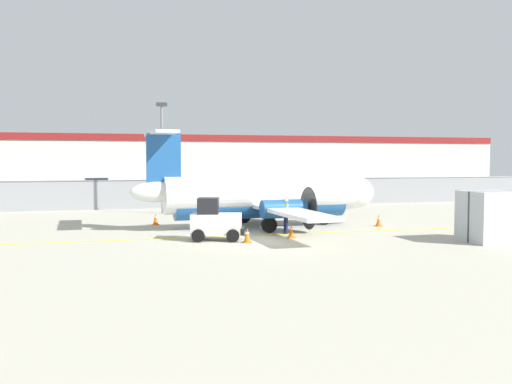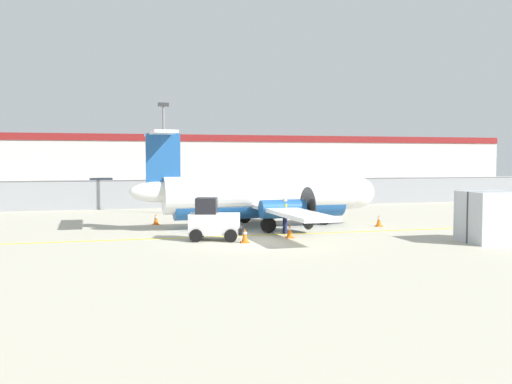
% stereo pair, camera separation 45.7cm
% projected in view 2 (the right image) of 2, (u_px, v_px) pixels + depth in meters
% --- Properties ---
extents(ground_plane, '(140.00, 140.00, 0.01)m').
position_uv_depth(ground_plane, '(251.00, 235.00, 26.70)').
color(ground_plane, '#B2AD99').
extents(perimeter_fence, '(98.00, 0.10, 2.10)m').
position_uv_depth(perimeter_fence, '(198.00, 192.00, 42.09)').
color(perimeter_fence, gray).
rests_on(perimeter_fence, ground).
extents(parking_lot_strip, '(98.00, 17.00, 0.12)m').
position_uv_depth(parking_lot_strip, '(179.00, 197.00, 53.26)').
color(parking_lot_strip, '#38383A').
rests_on(parking_lot_strip, ground).
extents(background_building, '(91.00, 8.10, 6.50)m').
position_uv_depth(background_building, '(161.00, 162.00, 70.93)').
color(background_building, beige).
rests_on(background_building, ground).
extents(commuter_airplane, '(13.32, 16.04, 4.92)m').
position_uv_depth(commuter_airplane, '(265.00, 197.00, 29.88)').
color(commuter_airplane, white).
rests_on(commuter_airplane, ground).
extents(baggage_tug, '(2.54, 1.88, 1.88)m').
position_uv_depth(baggage_tug, '(213.00, 221.00, 25.09)').
color(baggage_tug, silver).
rests_on(baggage_tug, ground).
extents(ground_crew_worker, '(0.37, 0.55, 1.70)m').
position_uv_depth(ground_crew_worker, '(285.00, 214.00, 27.30)').
color(ground_crew_worker, '#191E4C').
rests_on(ground_crew_worker, ground).
extents(cargo_container, '(2.44, 2.00, 2.20)m').
position_uv_depth(cargo_container, '(492.00, 217.00, 24.45)').
color(cargo_container, '#B7BCC1').
rests_on(cargo_container, ground).
extents(traffic_cone_near_left, '(0.36, 0.36, 0.64)m').
position_uv_depth(traffic_cone_near_left, '(156.00, 219.00, 31.06)').
color(traffic_cone_near_left, orange).
rests_on(traffic_cone_near_left, ground).
extents(traffic_cone_near_right, '(0.36, 0.36, 0.64)m').
position_uv_depth(traffic_cone_near_right, '(379.00, 221.00, 30.27)').
color(traffic_cone_near_right, orange).
rests_on(traffic_cone_near_right, ground).
extents(traffic_cone_far_left, '(0.36, 0.36, 0.64)m').
position_uv_depth(traffic_cone_far_left, '(290.00, 231.00, 25.86)').
color(traffic_cone_far_left, orange).
rests_on(traffic_cone_far_left, ground).
extents(traffic_cone_far_right, '(0.36, 0.36, 0.64)m').
position_uv_depth(traffic_cone_far_right, '(245.00, 236.00, 24.34)').
color(traffic_cone_far_right, orange).
rests_on(traffic_cone_far_right, ground).
extents(parked_car_0, '(4.22, 2.03, 1.58)m').
position_uv_depth(parked_car_0, '(29.00, 192.00, 46.57)').
color(parked_car_0, gray).
rests_on(parked_car_0, parking_lot_strip).
extents(parked_car_1, '(4.30, 2.22, 1.58)m').
position_uv_depth(parked_car_1, '(100.00, 186.00, 57.33)').
color(parked_car_1, black).
rests_on(parked_car_1, parking_lot_strip).
extents(parked_car_2, '(4.26, 2.12, 1.58)m').
position_uv_depth(parked_car_2, '(200.00, 191.00, 47.30)').
color(parked_car_2, navy).
rests_on(parked_car_2, parking_lot_strip).
extents(parked_car_3, '(4.21, 2.02, 1.58)m').
position_uv_depth(parked_car_3, '(248.00, 189.00, 51.72)').
color(parked_car_3, navy).
rests_on(parked_car_3, parking_lot_strip).
extents(parked_car_4, '(4.34, 2.31, 1.58)m').
position_uv_depth(parked_car_4, '(327.00, 186.00, 55.78)').
color(parked_car_4, black).
rests_on(parked_car_4, parking_lot_strip).
extents(apron_light_pole, '(0.70, 0.30, 7.27)m').
position_uv_depth(apron_light_pole, '(164.00, 148.00, 37.48)').
color(apron_light_pole, slate).
rests_on(apron_light_pole, ground).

